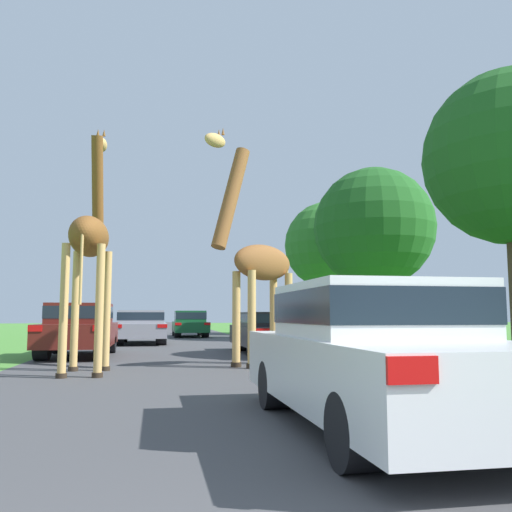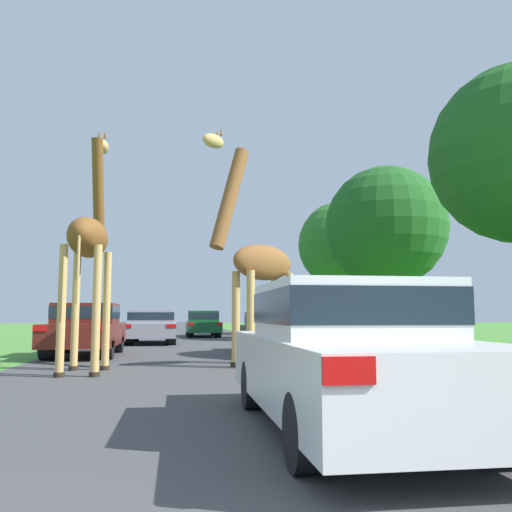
% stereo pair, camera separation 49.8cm
% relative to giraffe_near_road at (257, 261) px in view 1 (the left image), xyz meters
% --- Properties ---
extents(road, '(7.45, 120.00, 0.00)m').
position_rel_giraffe_near_road_xyz_m(road, '(-1.57, 18.76, -2.35)').
color(road, '#424244').
rests_on(road, ground).
extents(giraffe_near_road, '(2.40, 1.89, 5.17)m').
position_rel_giraffe_near_road_xyz_m(giraffe_near_road, '(0.00, 0.00, 0.00)').
color(giraffe_near_road, tan).
rests_on(giraffe_near_road, ground).
extents(giraffe_companion, '(0.86, 2.63, 5.33)m').
position_rel_giraffe_near_road_xyz_m(giraffe_companion, '(-3.55, -0.81, 0.25)').
color(giraffe_companion, tan).
rests_on(giraffe_companion, ground).
extents(car_lead_maroon, '(1.75, 4.54, 1.46)m').
position_rel_giraffe_near_road_xyz_m(car_lead_maroon, '(-0.08, -6.76, -1.58)').
color(car_lead_maroon, silver).
rests_on(car_lead_maroon, ground).
extents(car_queue_right, '(1.97, 4.47, 1.32)m').
position_rel_giraffe_near_road_xyz_m(car_queue_right, '(-2.76, 10.45, -1.64)').
color(car_queue_right, gray).
rests_on(car_queue_right, ground).
extents(car_queue_left, '(1.80, 4.33, 1.46)m').
position_rel_giraffe_near_road_xyz_m(car_queue_left, '(-4.28, 3.81, -1.56)').
color(car_queue_left, '#561914').
rests_on(car_queue_left, ground).
extents(car_far_ahead, '(1.75, 4.55, 1.37)m').
position_rel_giraffe_near_road_xyz_m(car_far_ahead, '(-0.37, 17.27, -1.62)').
color(car_far_ahead, '#144C28').
rests_on(car_far_ahead, ground).
extents(car_verge_right, '(1.96, 4.81, 1.22)m').
position_rel_giraffe_near_road_xyz_m(car_verge_right, '(1.24, 3.87, -1.69)').
color(car_verge_right, black).
rests_on(car_verge_right, ground).
extents(tree_right_cluster, '(5.22, 5.22, 7.92)m').
position_rel_giraffe_near_road_xyz_m(tree_right_cluster, '(7.93, 18.80, 2.93)').
color(tree_right_cluster, '#4C3828').
rests_on(tree_right_cluster, ground).
extents(tree_mid_field, '(5.63, 5.63, 8.02)m').
position_rel_giraffe_near_road_xyz_m(tree_mid_field, '(7.78, 11.57, 2.83)').
color(tree_mid_field, '#4C3828').
rests_on(tree_mid_field, ground).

